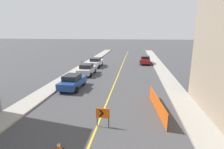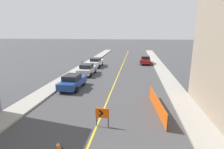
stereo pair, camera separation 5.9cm
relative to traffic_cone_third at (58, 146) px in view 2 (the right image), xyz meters
name	(u,v)px [view 2 (the right image)]	position (x,y,z in m)	size (l,w,h in m)	color
lane_stripe	(119,73)	(1.48, 18.31, -0.24)	(0.12, 64.48, 0.01)	gold
sidewalk_left	(77,71)	(-5.19, 18.31, -0.17)	(2.00, 64.48, 0.16)	#9E998E
sidewalk_right	(164,73)	(8.14, 18.31, -0.17)	(2.00, 64.48, 0.16)	#9E998E
traffic_cone_third	(58,146)	(0.00, 0.00, 0.00)	(0.41, 0.41, 0.50)	black
arrow_barricade_primary	(102,114)	(1.87, 2.65, 0.65)	(0.90, 0.11, 1.29)	#EF560C
safety_mesh_fence	(157,104)	(5.64, 5.55, 0.33)	(0.70, 6.03, 1.15)	#EF560C
parked_car_curb_near	(73,81)	(-2.85, 10.04, 0.55)	(2.03, 4.39, 1.59)	navy
parked_car_curb_mid	(87,69)	(-3.01, 16.40, 0.55)	(1.95, 4.36, 1.59)	#B7B7BC
parked_car_curb_far	(96,62)	(-3.09, 22.46, 0.55)	(2.00, 4.38, 1.59)	silver
parked_car_opposite_side	(145,60)	(5.76, 26.29, 0.55)	(1.95, 4.35, 1.59)	maroon
parking_meter_far_curb	(82,64)	(-4.54, 18.86, 0.91)	(0.12, 0.11, 1.42)	#4C4C51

